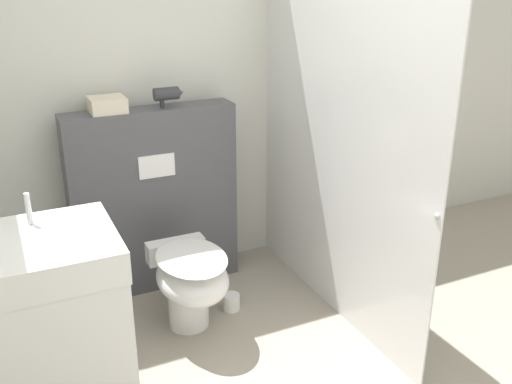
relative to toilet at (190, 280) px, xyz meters
The scene contains 8 objects.
wall_back 1.27m from the toilet, 66.07° to the left, with size 8.00×0.06×2.50m.
partition_panel 0.65m from the toilet, 91.38° to the left, with size 1.04×0.21×1.17m.
shower_glass 1.08m from the toilet, ahead, with size 0.04×1.73×1.92m.
toilet is the anchor object (origin of this frame).
sink_vanity 0.92m from the toilet, 149.96° to the right, with size 0.63×0.56×1.08m.
hair_drier 1.10m from the toilet, 79.99° to the left, with size 0.18×0.08×0.12m.
folded_towel 1.11m from the toilet, 112.48° to the left, with size 0.20×0.20×0.09m.
spare_toilet_roll 0.40m from the toilet, 17.77° to the left, with size 0.10×0.10×0.10m.
Camera 1 is at (-1.21, -1.64, 1.93)m, focal length 40.00 mm.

